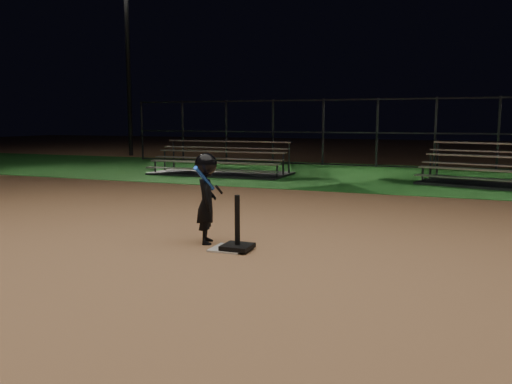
% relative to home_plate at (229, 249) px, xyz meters
% --- Properties ---
extents(ground, '(80.00, 80.00, 0.00)m').
position_rel_home_plate_xyz_m(ground, '(0.00, 0.00, -0.01)').
color(ground, '#B17C50').
rests_on(ground, ground).
extents(grass_strip, '(60.00, 8.00, 0.01)m').
position_rel_home_plate_xyz_m(grass_strip, '(0.00, 10.00, -0.01)').
color(grass_strip, '#1B541B').
rests_on(grass_strip, ground).
extents(home_plate, '(0.45, 0.45, 0.02)m').
position_rel_home_plate_xyz_m(home_plate, '(0.00, 0.00, 0.00)').
color(home_plate, beige).
rests_on(home_plate, ground).
extents(batting_tee, '(0.38, 0.38, 0.72)m').
position_rel_home_plate_xyz_m(batting_tee, '(0.13, -0.01, 0.14)').
color(batting_tee, black).
rests_on(batting_tee, home_plate).
extents(child_batter, '(0.44, 0.65, 1.27)m').
position_rel_home_plate_xyz_m(child_batter, '(-0.44, 0.22, 0.66)').
color(child_batter, black).
rests_on(child_batter, ground).
extents(bleacher_left, '(4.31, 2.14, 1.05)m').
position_rel_home_plate_xyz_m(bleacher_left, '(-4.19, 8.63, 0.20)').
color(bleacher_left, '#BCBDC2').
rests_on(bleacher_left, ground).
extents(backstop_fence, '(20.08, 0.08, 2.50)m').
position_rel_home_plate_xyz_m(backstop_fence, '(0.00, 13.00, 1.24)').
color(backstop_fence, '#38383D').
rests_on(backstop_fence, ground).
extents(light_pole_left, '(0.90, 0.53, 8.30)m').
position_rel_home_plate_xyz_m(light_pole_left, '(-12.00, 14.94, 4.93)').
color(light_pole_left, '#2D2D30').
rests_on(light_pole_left, ground).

